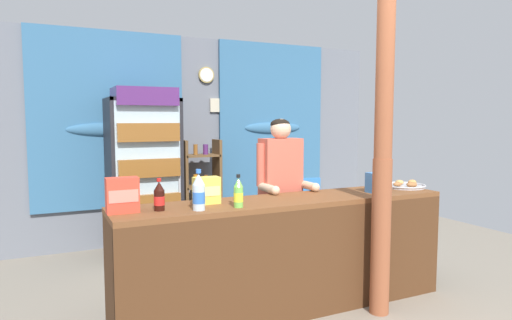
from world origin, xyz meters
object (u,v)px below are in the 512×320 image
at_px(plastic_lawn_chair, 300,206).
at_px(snack_box_instant_noodle, 207,190).
at_px(soda_bottle_water, 199,193).
at_px(soda_bottle_cola, 159,197).
at_px(shopkeeper, 281,182).
at_px(drink_fridge, 144,164).
at_px(bottle_shelf_rack, 201,190).
at_px(snack_box_crackers, 122,195).
at_px(timber_post, 383,166).
at_px(snack_box_biscuit, 377,183).
at_px(soda_bottle_lime_soda, 238,193).
at_px(pastry_tray, 405,185).
at_px(stall_counter, 294,245).

height_order(plastic_lawn_chair, snack_box_instant_noodle, snack_box_instant_noodle).
xyz_separation_m(soda_bottle_water, snack_box_instant_noodle, (0.13, 0.21, -0.02)).
height_order(soda_bottle_water, soda_bottle_cola, soda_bottle_water).
bearing_deg(shopkeeper, drink_fridge, 121.03).
relative_size(bottle_shelf_rack, shopkeeper, 0.83).
height_order(soda_bottle_water, snack_box_crackers, soda_bottle_water).
distance_m(timber_post, drink_fridge, 2.79).
height_order(soda_bottle_cola, snack_box_biscuit, soda_bottle_cola).
height_order(plastic_lawn_chair, soda_bottle_cola, soda_bottle_cola).
relative_size(snack_box_crackers, snack_box_biscuit, 1.39).
bearing_deg(shopkeeper, snack_box_biscuit, -38.82).
bearing_deg(timber_post, soda_bottle_lime_soda, 167.79).
distance_m(drink_fridge, snack_box_crackers, 2.09).
bearing_deg(snack_box_crackers, soda_bottle_cola, -8.23).
bearing_deg(bottle_shelf_rack, pastry_tray, -59.04).
distance_m(bottle_shelf_rack, plastic_lawn_chair, 1.26).
xyz_separation_m(soda_bottle_cola, pastry_tray, (2.36, 0.07, -0.08)).
height_order(soda_bottle_cola, snack_box_crackers, snack_box_crackers).
xyz_separation_m(plastic_lawn_chair, snack_box_biscuit, (-0.21, -1.65, 0.52)).
bearing_deg(shopkeeper, stall_counter, -108.84).
xyz_separation_m(bottle_shelf_rack, soda_bottle_lime_soda, (-0.51, -2.37, 0.34)).
bearing_deg(stall_counter, drink_fridge, 109.12).
bearing_deg(pastry_tray, drink_fridge, 135.98).
height_order(drink_fridge, soda_bottle_water, drink_fridge).
relative_size(soda_bottle_lime_soda, snack_box_crackers, 0.99).
height_order(stall_counter, snack_box_crackers, snack_box_crackers).
xyz_separation_m(stall_counter, bottle_shelf_rack, (0.01, 2.32, 0.12)).
height_order(bottle_shelf_rack, soda_bottle_lime_soda, bottle_shelf_rack).
distance_m(soda_bottle_water, pastry_tray, 2.12).
distance_m(stall_counter, soda_bottle_lime_soda, 0.68).
relative_size(soda_bottle_water, snack_box_instant_noodle, 1.43).
bearing_deg(pastry_tray, bottle_shelf_rack, 120.96).
relative_size(timber_post, snack_box_biscuit, 14.23).
distance_m(stall_counter, drink_fridge, 2.31).
xyz_separation_m(timber_post, shopkeeper, (-0.43, 0.87, -0.22)).
bearing_deg(shopkeeper, snack_box_crackers, -163.06).
bearing_deg(snack_box_biscuit, soda_bottle_water, -177.84).
height_order(stall_counter, pastry_tray, pastry_tray).
xyz_separation_m(plastic_lawn_chair, soda_bottle_cola, (-2.13, -1.60, 0.53)).
bearing_deg(soda_bottle_lime_soda, drink_fridge, 96.16).
bearing_deg(soda_bottle_lime_soda, snack_box_biscuit, 3.72).
xyz_separation_m(stall_counter, shopkeeper, (0.20, 0.58, 0.42)).
relative_size(timber_post, soda_bottle_lime_soda, 10.27).
xyz_separation_m(shopkeeper, snack_box_instant_noodle, (-0.86, -0.39, 0.04)).
distance_m(drink_fridge, soda_bottle_cola, 2.07).
distance_m(soda_bottle_cola, pastry_tray, 2.36).
distance_m(soda_bottle_lime_soda, snack_box_crackers, 0.82).
bearing_deg(drink_fridge, timber_post, -60.58).
bearing_deg(snack_box_crackers, bottle_shelf_rack, 59.31).
relative_size(stall_counter, pastry_tray, 7.09).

